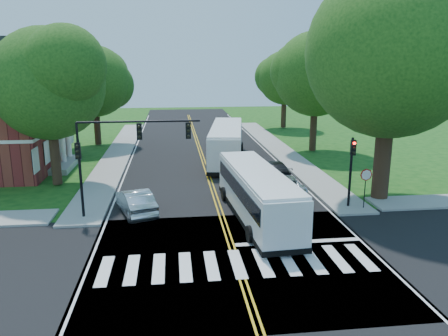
{
  "coord_description": "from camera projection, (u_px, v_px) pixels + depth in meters",
  "views": [
    {
      "loc": [
        -2.81,
        -18.83,
        9.14
      ],
      "look_at": [
        0.43,
        8.35,
        2.4
      ],
      "focal_mm": 35.0,
      "sensor_mm": 36.0,
      "label": 1
    }
  ],
  "objects": [
    {
      "name": "edge_line_w",
      "position": [
        131.0,
        160.0,
        41.09
      ],
      "size": [
        0.12,
        70.0,
        0.01
      ],
      "primitive_type": "cube",
      "color": "silver",
      "rests_on": "road"
    },
    {
      "name": "edge_line_e",
      "position": [
        272.0,
        157.0,
        42.66
      ],
      "size": [
        0.12,
        70.0,
        0.01
      ],
      "primitive_type": "cube",
      "color": "silver",
      "rests_on": "road"
    },
    {
      "name": "sidewalk_nw",
      "position": [
        118.0,
        154.0,
        43.8
      ],
      "size": [
        2.6,
        40.0,
        0.15
      ],
      "primitive_type": "cube",
      "color": "gray",
      "rests_on": "ground"
    },
    {
      "name": "bus_lead",
      "position": [
        257.0,
        193.0,
        25.69
      ],
      "size": [
        3.33,
        11.53,
        2.94
      ],
      "rotation": [
        0.0,
        0.0,
        3.21
      ],
      "color": "white",
      "rests_on": "road"
    },
    {
      "name": "tree_ne_big",
      "position": [
        392.0,
        53.0,
        27.34
      ],
      "size": [
        10.8,
        10.8,
        14.91
      ],
      "color": "#321B14",
      "rests_on": "ground"
    },
    {
      "name": "stop_bar",
      "position": [
        298.0,
        242.0,
        22.61
      ],
      "size": [
        6.6,
        0.4,
        0.01
      ],
      "primitive_type": "cube",
      "color": "silver",
      "rests_on": "road"
    },
    {
      "name": "signal_nw",
      "position": [
        120.0,
        146.0,
        25.14
      ],
      "size": [
        7.15,
        0.46,
        5.66
      ],
      "color": "black",
      "rests_on": "ground"
    },
    {
      "name": "tree_west_far",
      "position": [
        94.0,
        81.0,
        46.66
      ],
      "size": [
        7.6,
        7.6,
        10.67
      ],
      "color": "#321B14",
      "rests_on": "ground"
    },
    {
      "name": "hatchback",
      "position": [
        136.0,
        202.0,
        26.61
      ],
      "size": [
        2.95,
        4.93,
        1.53
      ],
      "primitive_type": "imported",
      "rotation": [
        0.0,
        0.0,
        3.45
      ],
      "color": "silver",
      "rests_on": "road"
    },
    {
      "name": "tree_west_near",
      "position": [
        48.0,
        84.0,
        31.04
      ],
      "size": [
        8.0,
        8.0,
        11.4
      ],
      "color": "#321B14",
      "rests_on": "ground"
    },
    {
      "name": "bus_follow",
      "position": [
        226.0,
        143.0,
        40.46
      ],
      "size": [
        4.75,
        13.01,
        3.3
      ],
      "rotation": [
        0.0,
        0.0,
        2.98
      ],
      "color": "white",
      "rests_on": "road"
    },
    {
      "name": "stop_sign",
      "position": [
        366.0,
        179.0,
        26.98
      ],
      "size": [
        0.76,
        0.08,
        2.53
      ],
      "color": "black",
      "rests_on": "ground"
    },
    {
      "name": "sidewalk_ne",
      "position": [
        280.0,
        150.0,
        45.71
      ],
      "size": [
        2.6,
        40.0,
        0.15
      ],
      "primitive_type": "cube",
      "color": "gray",
      "rests_on": "ground"
    },
    {
      "name": "suv",
      "position": [
        285.0,
        184.0,
        30.67
      ],
      "size": [
        2.34,
        4.87,
        1.34
      ],
      "primitive_type": "imported",
      "rotation": [
        0.0,
        0.0,
        3.12
      ],
      "color": "silver",
      "rests_on": "road"
    },
    {
      "name": "tree_east_mid",
      "position": [
        316.0,
        74.0,
        43.25
      ],
      "size": [
        8.4,
        8.4,
        11.93
      ],
      "color": "#321B14",
      "rests_on": "ground"
    },
    {
      "name": "signal_ne",
      "position": [
        352.0,
        163.0,
        27.11
      ],
      "size": [
        0.3,
        0.46,
        4.4
      ],
      "color": "black",
      "rests_on": "ground"
    },
    {
      "name": "center_line",
      "position": [
        203.0,
        159.0,
        41.88
      ],
      "size": [
        0.36,
        70.0,
        0.01
      ],
      "primitive_type": "cube",
      "color": "gold",
      "rests_on": "road"
    },
    {
      "name": "tree_east_far",
      "position": [
        285.0,
        78.0,
        59.03
      ],
      "size": [
        7.2,
        7.2,
        10.34
      ],
      "color": "#321B14",
      "rests_on": "ground"
    },
    {
      "name": "ground",
      "position": [
        236.0,
        259.0,
        20.67
      ],
      "size": [
        140.0,
        140.0,
        0.0
      ],
      "primitive_type": "plane",
      "color": "#114512",
      "rests_on": "ground"
    },
    {
      "name": "cross_road",
      "position": [
        236.0,
        259.0,
        20.67
      ],
      "size": [
        60.0,
        12.0,
        0.01
      ],
      "primitive_type": "cube",
      "color": "black",
      "rests_on": "ground"
    },
    {
      "name": "dark_sedan",
      "position": [
        274.0,
        170.0,
        34.79
      ],
      "size": [
        1.96,
        4.78,
        1.38
      ],
      "primitive_type": "imported",
      "rotation": [
        0.0,
        0.0,
        3.14
      ],
      "color": "black",
      "rests_on": "road"
    },
    {
      "name": "crosswalk",
      "position": [
        237.0,
        264.0,
        20.18
      ],
      "size": [
        12.6,
        3.0,
        0.01
      ],
      "primitive_type": "cube",
      "color": "silver",
      "rests_on": "road"
    },
    {
      "name": "road",
      "position": [
        206.0,
        169.0,
        38.02
      ],
      "size": [
        14.0,
        96.0,
        0.01
      ],
      "primitive_type": "cube",
      "color": "black",
      "rests_on": "ground"
    }
  ]
}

